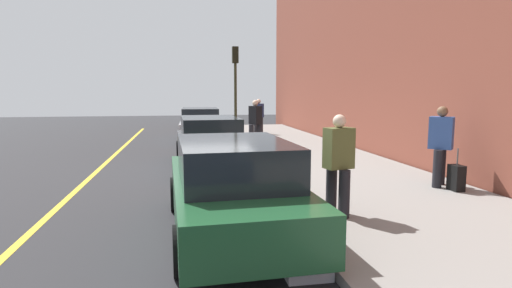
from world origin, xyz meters
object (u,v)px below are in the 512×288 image
object	(u,v)px
rolling_suitcase	(456,178)
parked_car_silver	(200,124)
parked_car_charcoal	(209,142)
pedestrian_olive_coat	(338,162)
pedestrian_blue_coat	(441,144)
pedestrian_navy_coat	(259,115)
traffic_light_pole	(235,77)
parked_car_green	(232,187)
pedestrian_black_coat	(255,121)

from	to	relation	value
rolling_suitcase	parked_car_silver	bearing A→B (deg)	23.47
parked_car_charcoal	pedestrian_olive_coat	world-z (taller)	pedestrian_olive_coat
parked_car_charcoal	rolling_suitcase	distance (m)	6.67
pedestrian_blue_coat	pedestrian_navy_coat	distance (m)	12.29
traffic_light_pole	rolling_suitcase	distance (m)	11.04
parked_car_green	parked_car_silver	world-z (taller)	same
parked_car_charcoal	pedestrian_navy_coat	size ratio (longest dim) A/B	2.72
parked_car_charcoal	rolling_suitcase	world-z (taller)	parked_car_charcoal
parked_car_silver	traffic_light_pole	xyz separation A→B (m)	(-1.17, -1.51, 2.14)
parked_car_green	pedestrian_navy_coat	size ratio (longest dim) A/B	2.67
rolling_suitcase	pedestrian_olive_coat	bearing A→B (deg)	110.48
pedestrian_navy_coat	pedestrian_black_coat	bearing A→B (deg)	167.94
parked_car_charcoal	parked_car_silver	distance (m)	6.91
pedestrian_black_coat	parked_car_green	bearing A→B (deg)	167.76
pedestrian_navy_coat	traffic_light_pole	size ratio (longest dim) A/B	0.43
pedestrian_blue_coat	pedestrian_navy_coat	bearing A→B (deg)	8.67
parked_car_silver	traffic_light_pole	size ratio (longest dim) A/B	1.18
parked_car_silver	pedestrian_blue_coat	distance (m)	11.94
traffic_light_pole	rolling_suitcase	xyz separation A→B (m)	(-10.20, -3.42, -2.47)
parked_car_silver	pedestrian_blue_coat	size ratio (longest dim) A/B	2.68
rolling_suitcase	pedestrian_navy_coat	bearing A→B (deg)	8.75
pedestrian_blue_coat	pedestrian_black_coat	size ratio (longest dim) A/B	1.00
pedestrian_navy_coat	pedestrian_black_coat	size ratio (longest dim) A/B	0.98
traffic_light_pole	parked_car_silver	bearing A→B (deg)	52.23
pedestrian_olive_coat	rolling_suitcase	xyz separation A→B (m)	(1.17, -3.13, -0.64)
pedestrian_blue_coat	rolling_suitcase	world-z (taller)	pedestrian_blue_coat
parked_car_green	pedestrian_black_coat	bearing A→B (deg)	-12.24
pedestrian_black_coat	traffic_light_pole	world-z (taller)	traffic_light_pole
parked_car_green	pedestrian_olive_coat	bearing A→B (deg)	-83.57
parked_car_charcoal	traffic_light_pole	distance (m)	6.31
traffic_light_pole	parked_car_charcoal	bearing A→B (deg)	165.12
parked_car_charcoal	pedestrian_olive_coat	size ratio (longest dim) A/B	2.75
traffic_light_pole	rolling_suitcase	world-z (taller)	traffic_light_pole
parked_car_charcoal	pedestrian_blue_coat	xyz separation A→B (m)	(-4.00, -4.86, 0.34)
pedestrian_navy_coat	pedestrian_olive_coat	bearing A→B (deg)	175.08
parked_car_charcoal	pedestrian_black_coat	bearing A→B (deg)	-29.85
parked_car_green	traffic_light_pole	world-z (taller)	traffic_light_pole
parked_car_green	pedestrian_black_coat	size ratio (longest dim) A/B	2.60
parked_car_green	traffic_light_pole	xyz separation A→B (m)	(11.58, -1.54, 2.14)
parked_car_charcoal	pedestrian_olive_coat	bearing A→B (deg)	-162.11
pedestrian_olive_coat	rolling_suitcase	size ratio (longest dim) A/B	1.89
pedestrian_olive_coat	pedestrian_navy_coat	bearing A→B (deg)	-4.92
pedestrian_blue_coat	rolling_suitcase	distance (m)	0.82
pedestrian_blue_coat	rolling_suitcase	bearing A→B (deg)	-169.19
rolling_suitcase	pedestrian_black_coat	bearing A→B (deg)	20.20
parked_car_charcoal	pedestrian_black_coat	size ratio (longest dim) A/B	2.65
pedestrian_blue_coat	traffic_light_pole	xyz separation A→B (m)	(9.73, 3.33, 1.80)
parked_car_silver	pedestrian_black_coat	size ratio (longest dim) A/B	2.68
rolling_suitcase	pedestrian_blue_coat	bearing A→B (deg)	10.81
pedestrian_navy_coat	rolling_suitcase	xyz separation A→B (m)	(-12.62, -1.94, -0.65)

